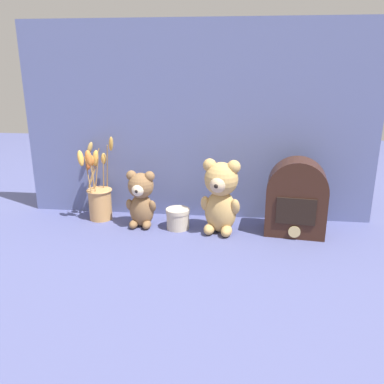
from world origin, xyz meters
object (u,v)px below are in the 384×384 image
Objects in this scene: teddy_bear_large at (221,195)px; flower_vase at (99,195)px; vintage_radio at (296,199)px; teddy_bear_medium at (141,198)px; decorative_tin_tall at (178,218)px.

flower_vase reaches higher than teddy_bear_large.
vintage_radio is (0.27, 0.02, -0.01)m from teddy_bear_large.
teddy_bear_large is at bearing -4.24° from teddy_bear_medium.
vintage_radio is (0.57, -0.00, 0.02)m from teddy_bear_medium.
flower_vase is at bearing 175.60° from vintage_radio.
flower_vase is (-0.18, 0.06, -0.01)m from teddy_bear_medium.
vintage_radio is (0.75, -0.06, 0.03)m from flower_vase.
decorative_tin_tall is at bearing 174.23° from teddy_bear_large.
teddy_bear_large is 0.83× the size of flower_vase.
decorative_tin_tall is (0.14, -0.01, -0.07)m from teddy_bear_medium.
teddy_bear_large is 0.49m from flower_vase.
teddy_bear_large is 0.30m from teddy_bear_medium.
vintage_radio reaches higher than decorative_tin_tall.
flower_vase is 0.33m from decorative_tin_tall.
decorative_tin_tall is (0.32, -0.06, -0.06)m from flower_vase.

